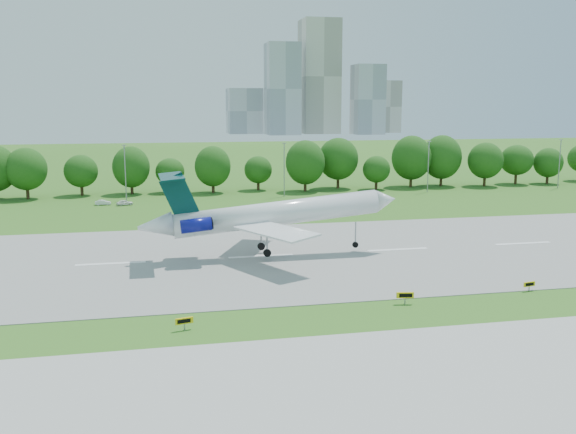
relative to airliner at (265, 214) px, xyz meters
The scene contains 12 objects.
ground 25.66m from the airliner, 91.28° to the right, with size 600.00×600.00×0.00m, color #2F5C18.
runway 5.95m from the airliner, behind, with size 400.00×45.00×0.08m, color gray.
taxiway 43.36m from the airliner, 90.74° to the right, with size 400.00×23.00×0.08m, color #ADADA8.
tree_line 67.05m from the airliner, 90.48° to the left, with size 288.40×8.40×10.40m.
light_poles 57.13m from the airliner, 93.07° to the left, with size 175.90×0.25×12.19m.
skyline 379.77m from the airliner, 74.76° to the left, with size 127.00×52.00×80.00m.
airliner is the anchor object (origin of this frame).
taxi_sign_left 30.32m from the airliner, 114.40° to the right, with size 1.69×0.58×1.19m.
taxi_sign_centre 26.81m from the airliner, 65.92° to the right, with size 1.84×0.53×1.29m.
taxi_sign_right 34.92m from the airliner, 40.53° to the right, with size 1.53×0.45×1.07m.
service_vehicle_a 58.40m from the airliner, 115.64° to the left, with size 1.12×3.21×1.06m, color silver.
service_vehicle_b 55.40m from the airliner, 112.07° to the left, with size 1.35×3.34×1.14m, color white.
Camera 1 is at (-14.13, -59.93, 20.71)m, focal length 40.00 mm.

